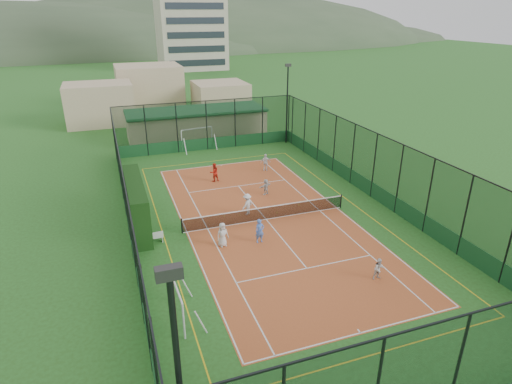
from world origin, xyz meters
TOP-DOWN VIEW (x-y plane):
  - ground at (0.00, 0.00)m, footprint 300.00×300.00m
  - court_slab at (0.00, 0.00)m, footprint 11.17×23.97m
  - tennis_net at (0.00, 0.00)m, footprint 11.67×0.12m
  - perimeter_fence at (0.00, 0.00)m, footprint 18.12×34.12m
  - floodlight_ne at (8.60, 16.60)m, footprint 0.60×0.26m
  - clubhouse at (0.00, 22.00)m, footprint 15.20×7.20m
  - apartment_tower at (12.00, 82.00)m, footprint 15.00×12.00m
  - distant_hills at (0.00, 150.00)m, footprint 200.00×60.00m
  - hedge_left at (-8.30, 2.06)m, footprint 1.07×7.14m
  - white_bench at (-7.80, -0.69)m, footprint 1.47×0.47m
  - futsal_goal_near at (-7.50, -8.20)m, footprint 2.93×0.95m
  - futsal_goal_far at (-0.99, 17.33)m, footprint 3.54×1.60m
  - child_near_left at (-3.75, -2.44)m, footprint 0.83×0.63m
  - child_near_mid at (-1.47, -2.76)m, footprint 0.58×0.39m
  - child_near_right at (3.15, -8.57)m, footprint 0.60×0.47m
  - child_far_left at (-0.96, 1.20)m, footprint 1.15×1.04m
  - child_far_right at (3.39, 9.09)m, footprint 0.96×0.53m
  - child_far_back at (1.52, 4.08)m, footprint 1.21×0.81m
  - coach at (-1.57, 8.12)m, footprint 0.87×0.73m
  - tennis_balls at (0.03, 1.18)m, footprint 5.76×0.77m

SIDE VIEW (x-z plane):
  - ground at x=0.00m, z-range 0.00..0.00m
  - distant_hills at x=0.00m, z-range -12.00..12.00m
  - court_slab at x=0.00m, z-range 0.00..0.01m
  - tennis_balls at x=0.03m, z-range 0.01..0.08m
  - white_bench at x=-7.80m, z-range 0.00..0.82m
  - tennis_net at x=0.00m, z-range 0.00..1.06m
  - child_near_right at x=3.15m, z-range 0.01..1.23m
  - child_far_back at x=1.52m, z-range 0.01..1.26m
  - child_near_left at x=-3.75m, z-range 0.01..1.55m
  - child_far_right at x=3.39m, z-range 0.01..1.55m
  - child_near_mid at x=-1.47m, z-range 0.01..1.55m
  - child_far_left at x=-0.96m, z-range 0.01..1.56m
  - coach at x=-1.57m, z-range 0.01..1.59m
  - futsal_goal_near at x=-7.50m, z-range 0.00..1.87m
  - futsal_goal_far at x=-0.99m, z-range 0.00..2.20m
  - hedge_left at x=-8.30m, z-range 0.00..3.12m
  - clubhouse at x=0.00m, z-range 0.00..3.15m
  - perimeter_fence at x=0.00m, z-range 0.00..5.00m
  - floodlight_ne at x=8.60m, z-range 0.00..8.25m
  - apartment_tower at x=12.00m, z-range 0.00..30.00m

